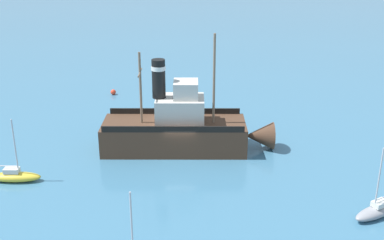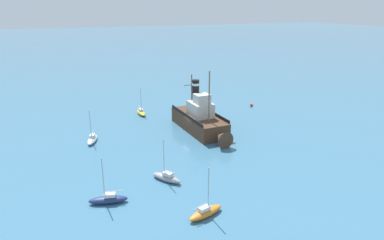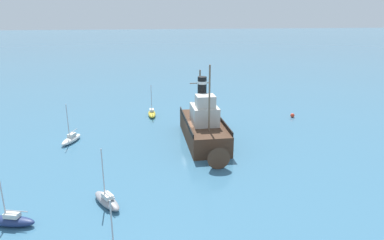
{
  "view_description": "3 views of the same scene",
  "coord_description": "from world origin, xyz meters",
  "px_view_note": "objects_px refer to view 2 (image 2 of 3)",
  "views": [
    {
      "loc": [
        36.16,
        1.28,
        16.86
      ],
      "look_at": [
        -3.29,
        0.96,
        1.94
      ],
      "focal_mm": 45.0,
      "sensor_mm": 36.0,
      "label": 1
    },
    {
      "loc": [
        20.87,
        45.28,
        18.5
      ],
      "look_at": [
        0.8,
        1.76,
        2.62
      ],
      "focal_mm": 32.0,
      "sensor_mm": 36.0,
      "label": 2
    },
    {
      "loc": [
        5.82,
        38.76,
        15.24
      ],
      "look_at": [
        0.18,
        0.83,
        3.16
      ],
      "focal_mm": 32.0,
      "sensor_mm": 36.0,
      "label": 3
    }
  ],
  "objects_px": {
    "sailboat_white": "(92,139)",
    "sailboat_yellow": "(141,112)",
    "old_tugboat": "(201,120)",
    "sailboat_navy": "(108,199)",
    "sailboat_grey": "(167,177)",
    "sailboat_orange": "(206,212)",
    "mooring_buoy": "(251,105)"
  },
  "relations": [
    {
      "from": "sailboat_white",
      "to": "sailboat_yellow",
      "type": "bearing_deg",
      "value": -136.25
    },
    {
      "from": "old_tugboat",
      "to": "sailboat_navy",
      "type": "distance_m",
      "value": 22.94
    },
    {
      "from": "sailboat_yellow",
      "to": "sailboat_grey",
      "type": "bearing_deg",
      "value": 79.62
    },
    {
      "from": "sailboat_grey",
      "to": "sailboat_yellow",
      "type": "bearing_deg",
      "value": -100.38
    },
    {
      "from": "sailboat_orange",
      "to": "sailboat_grey",
      "type": "xyz_separation_m",
      "value": [
        0.86,
        -7.91,
        0.0
      ]
    },
    {
      "from": "sailboat_white",
      "to": "sailboat_orange",
      "type": "xyz_separation_m",
      "value": [
        -6.46,
        23.25,
        0.0
      ]
    },
    {
      "from": "sailboat_orange",
      "to": "sailboat_yellow",
      "type": "bearing_deg",
      "value": -96.46
    },
    {
      "from": "old_tugboat",
      "to": "sailboat_navy",
      "type": "relative_size",
      "value": 2.94
    },
    {
      "from": "mooring_buoy",
      "to": "sailboat_white",
      "type": "bearing_deg",
      "value": 10.68
    },
    {
      "from": "old_tugboat",
      "to": "sailboat_orange",
      "type": "height_order",
      "value": "old_tugboat"
    },
    {
      "from": "sailboat_orange",
      "to": "sailboat_navy",
      "type": "bearing_deg",
      "value": -37.98
    },
    {
      "from": "old_tugboat",
      "to": "sailboat_white",
      "type": "distance_m",
      "value": 16.41
    },
    {
      "from": "sailboat_white",
      "to": "sailboat_navy",
      "type": "relative_size",
      "value": 1.0
    },
    {
      "from": "old_tugboat",
      "to": "sailboat_grey",
      "type": "bearing_deg",
      "value": 50.75
    },
    {
      "from": "sailboat_orange",
      "to": "sailboat_grey",
      "type": "relative_size",
      "value": 1.0
    },
    {
      "from": "sailboat_yellow",
      "to": "mooring_buoy",
      "type": "distance_m",
      "value": 21.49
    },
    {
      "from": "sailboat_white",
      "to": "mooring_buoy",
      "type": "xyz_separation_m",
      "value": [
        -31.33,
        -5.91,
        -0.12
      ]
    },
    {
      "from": "sailboat_yellow",
      "to": "old_tugboat",
      "type": "bearing_deg",
      "value": 116.19
    },
    {
      "from": "sailboat_white",
      "to": "sailboat_grey",
      "type": "relative_size",
      "value": 1.0
    },
    {
      "from": "sailboat_grey",
      "to": "sailboat_yellow",
      "type": "distance_m",
      "value": 25.52
    },
    {
      "from": "sailboat_white",
      "to": "sailboat_grey",
      "type": "distance_m",
      "value": 16.33
    },
    {
      "from": "sailboat_navy",
      "to": "old_tugboat",
      "type": "bearing_deg",
      "value": -139.65
    },
    {
      "from": "sailboat_orange",
      "to": "old_tugboat",
      "type": "bearing_deg",
      "value": -114.99
    },
    {
      "from": "sailboat_grey",
      "to": "sailboat_yellow",
      "type": "height_order",
      "value": "same"
    },
    {
      "from": "old_tugboat",
      "to": "mooring_buoy",
      "type": "height_order",
      "value": "old_tugboat"
    },
    {
      "from": "old_tugboat",
      "to": "mooring_buoy",
      "type": "xyz_separation_m",
      "value": [
        -15.16,
        -8.3,
        -1.52
      ]
    },
    {
      "from": "old_tugboat",
      "to": "sailboat_orange",
      "type": "relative_size",
      "value": 2.94
    },
    {
      "from": "sailboat_grey",
      "to": "mooring_buoy",
      "type": "relative_size",
      "value": 7.96
    },
    {
      "from": "old_tugboat",
      "to": "sailboat_white",
      "type": "bearing_deg",
      "value": -8.43
    },
    {
      "from": "old_tugboat",
      "to": "mooring_buoy",
      "type": "relative_size",
      "value": 23.41
    },
    {
      "from": "sailboat_white",
      "to": "sailboat_grey",
      "type": "height_order",
      "value": "same"
    },
    {
      "from": "sailboat_orange",
      "to": "sailboat_grey",
      "type": "height_order",
      "value": "same"
    }
  ]
}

